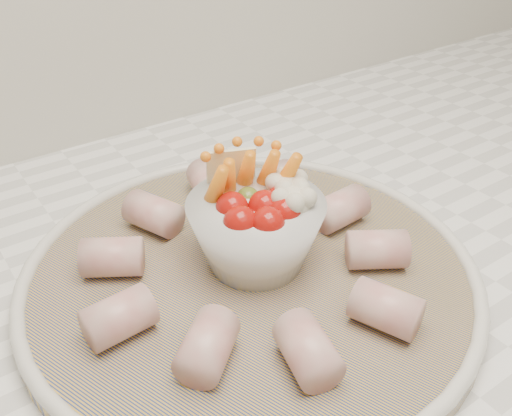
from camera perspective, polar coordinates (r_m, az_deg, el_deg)
serving_platter at (r=0.49m, az=-0.59°, el=-6.45°), size 0.49×0.49×0.02m
veggie_bowl at (r=0.47m, az=0.15°, el=-1.59°), size 0.11×0.11×0.10m
cured_meat_rolls at (r=0.48m, az=-0.68°, el=-4.55°), size 0.28×0.29×0.03m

